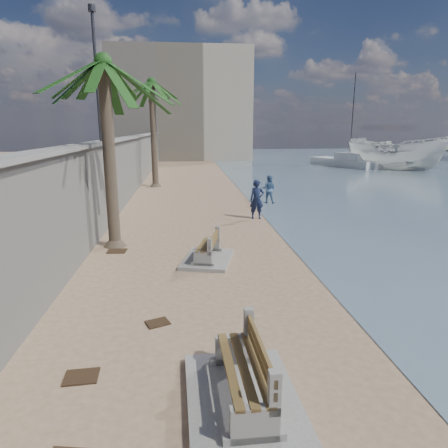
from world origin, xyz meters
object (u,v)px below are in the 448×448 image
boat_cruiser (396,152)px  sailboat_west (349,159)px  person_a (257,197)px  yacht_near (390,161)px  palm_mid (103,64)px  palm_back (152,84)px  bench_near (243,378)px  bench_far (207,249)px  yacht_far (344,163)px  person_b (269,188)px

boat_cruiser → sailboat_west: (-0.91, 9.27, -1.46)m
person_a → yacht_near: person_a is taller
palm_mid → palm_back: palm_back is taller
bench_near → sailboat_west: (19.67, 43.18, -0.13)m
palm_mid → bench_far: bearing=-31.6°
bench_near → boat_cruiser: (20.58, 33.91, 1.34)m
palm_back → bench_far: bearing=-80.7°
yacht_far → palm_mid: bearing=123.4°
boat_cruiser → bench_near: bearing=-167.2°
person_b → boat_cruiser: size_ratio=0.40×
bench_far → palm_mid: size_ratio=0.33×
yacht_near → palm_back: bearing=157.8°
person_b → boat_cruiser: (16.70, 17.24, 0.92)m
person_b → yacht_far: size_ratio=0.20×
palm_mid → sailboat_west: (23.05, 34.35, -5.84)m
yacht_far → yacht_near: bearing=-96.2°
palm_mid → person_b: size_ratio=4.08×
bench_near → palm_mid: palm_mid is taller
bench_far → palm_back: palm_back is taller
palm_back → person_a: 13.76m
person_b → yacht_near: 30.07m
person_b → yacht_near: bearing=-106.3°
bench_near → person_a: bearing=78.9°
palm_back → boat_cruiser: size_ratio=1.85×
person_b → sailboat_west: (15.79, 26.51, -0.55)m
bench_near → bench_far: bearing=91.3°
bench_near → sailboat_west: bearing=65.5°
palm_back → person_b: palm_back is taller
person_b → boat_cruiser: bearing=-110.4°
boat_cruiser → bench_far: bearing=-173.4°
palm_mid → person_a: (5.87, 3.94, -5.13)m
palm_back → yacht_far: 25.26m
boat_cruiser → yacht_far: bearing=86.4°
bench_far → yacht_near: (23.35, 32.86, -0.03)m
person_a → sailboat_west: size_ratio=0.20×
palm_back → yacht_near: palm_back is taller
yacht_near → yacht_far: size_ratio=1.30×
bench_near → palm_mid: bearing=110.9°
boat_cruiser → sailboat_west: size_ratio=0.41×
bench_near → boat_cruiser: bearing=58.7°
bench_far → palm_back: 18.50m
yacht_near → boat_cruiser: bearing=-167.6°
person_a → sailboat_west: (17.18, 30.41, -0.71)m
palm_mid → yacht_far: 35.95m
yacht_far → sailboat_west: 5.92m
palm_mid → yacht_near: bearing=49.3°
sailboat_west → yacht_far: bearing=-118.0°
person_b → sailboat_west: size_ratio=0.16×
person_b → bench_far: bearing=91.3°
bench_near → person_b: bearing=76.9°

